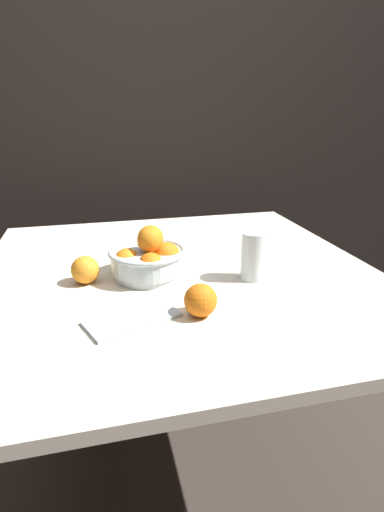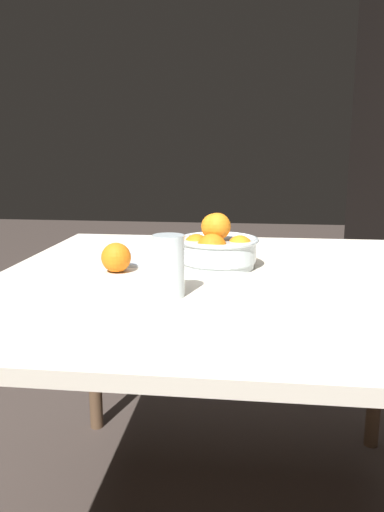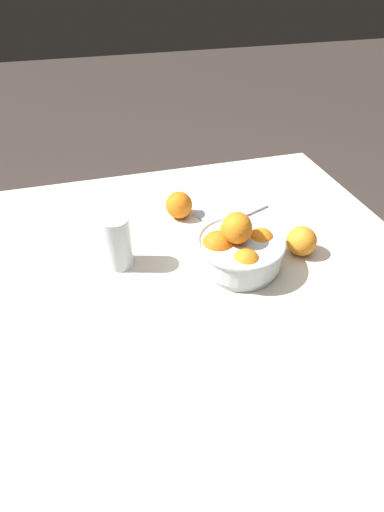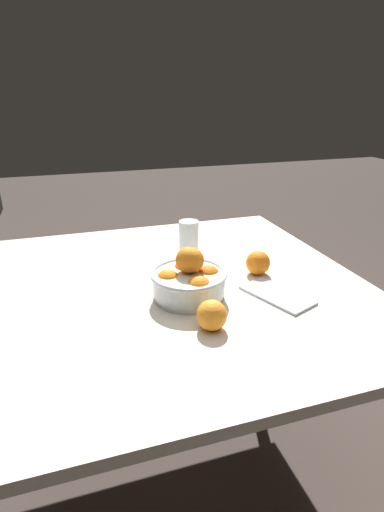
% 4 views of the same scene
% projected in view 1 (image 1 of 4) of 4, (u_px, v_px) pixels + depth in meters
% --- Properties ---
extents(ground_plane, '(12.00, 12.00, 0.00)m').
position_uv_depth(ground_plane, '(182.00, 463.00, 1.44)').
color(ground_plane, '#3D332D').
extents(back_wall, '(8.00, 0.05, 2.60)m').
position_uv_depth(back_wall, '(133.00, 87.00, 1.94)').
color(back_wall, black).
rests_on(back_wall, ground_plane).
extents(dining_table, '(1.14, 1.16, 0.76)m').
position_uv_depth(dining_table, '(180.00, 292.00, 1.20)').
color(dining_table, beige).
rests_on(dining_table, ground_plane).
extents(fruit_bowl, '(0.22, 0.22, 0.15)m').
position_uv_depth(fruit_bowl, '(148.00, 258.00, 1.11)').
color(fruit_bowl, silver).
rests_on(fruit_bowl, dining_table).
extents(juice_glass, '(0.07, 0.07, 0.13)m').
position_uv_depth(juice_glass, '(253.00, 258.00, 1.10)').
color(juice_glass, '#F4A314').
rests_on(juice_glass, dining_table).
extents(orange_loose_near_bowl, '(0.08, 0.08, 0.08)m').
position_uv_depth(orange_loose_near_bowl, '(85.00, 270.00, 1.08)').
color(orange_loose_near_bowl, orange).
rests_on(orange_loose_near_bowl, dining_table).
extents(orange_loose_front, '(0.08, 0.08, 0.08)m').
position_uv_depth(orange_loose_front, '(201.00, 300.00, 0.91)').
color(orange_loose_front, orange).
rests_on(orange_loose_front, dining_table).
extents(napkin, '(0.23, 0.17, 0.01)m').
position_uv_depth(napkin, '(132.00, 319.00, 0.90)').
color(napkin, silver).
rests_on(napkin, dining_table).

